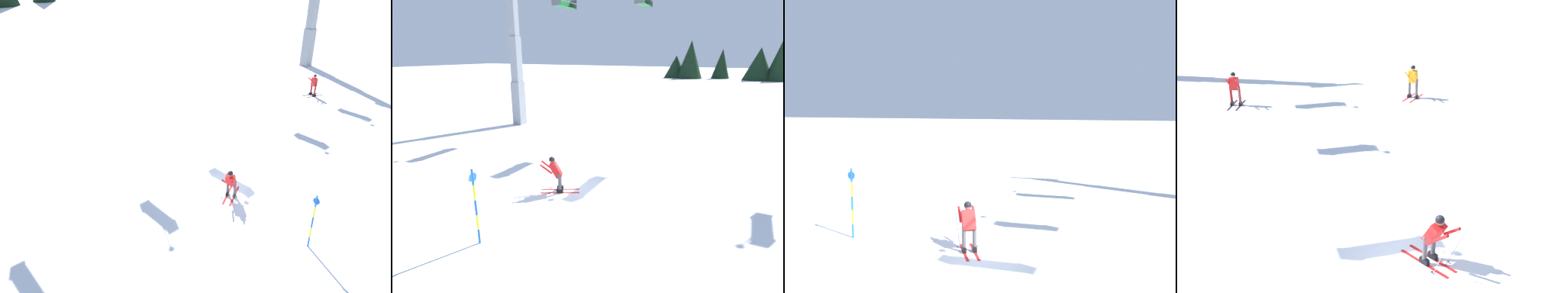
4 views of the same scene
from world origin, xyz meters
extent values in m
plane|color=white|center=(0.00, 0.00, 0.00)|extent=(260.00, 260.00, 0.00)
cube|color=red|center=(-0.22, -0.74, 0.01)|extent=(1.49, 0.85, 0.01)
cube|color=black|center=(-0.22, -0.74, 0.09)|extent=(0.30, 0.23, 0.16)
cylinder|color=#4C4C51|center=(-0.22, -0.74, 0.52)|extent=(0.13, 0.13, 0.69)
cube|color=red|center=(-0.38, -0.45, 0.01)|extent=(1.49, 0.85, 0.01)
cube|color=black|center=(-0.38, -0.45, 0.09)|extent=(0.30, 0.23, 0.16)
cylinder|color=#4C4C51|center=(-0.38, -0.45, 0.52)|extent=(0.13, 0.13, 0.69)
cube|color=red|center=(-0.43, -0.67, 0.98)|extent=(0.67, 0.62, 0.69)
sphere|color=#997051|center=(-0.57, -0.74, 1.39)|extent=(0.23, 0.23, 0.23)
sphere|color=black|center=(-0.57, -0.74, 1.43)|extent=(0.25, 0.25, 0.25)
cylinder|color=red|center=(-0.66, -1.05, 1.09)|extent=(0.49, 0.32, 0.45)
cylinder|color=gray|center=(-0.68, -1.11, 0.46)|extent=(0.37, 0.34, 1.20)
cylinder|color=black|center=(-0.51, -1.07, 0.05)|extent=(0.07, 0.07, 0.01)
cylinder|color=red|center=(-0.88, -0.64, 1.09)|extent=(0.49, 0.32, 0.45)
cylinder|color=gray|center=(-0.94, -0.63, 0.46)|extent=(0.48, 0.13, 1.20)
cylinder|color=black|center=(-0.81, -0.50, 0.05)|extent=(0.07, 0.07, 0.01)
cube|color=gray|center=(20.33, 9.08, 1.72)|extent=(0.83, 0.83, 3.44)
cube|color=gray|center=(20.33, 9.08, 5.16)|extent=(0.69, 0.69, 3.44)
cylinder|color=blue|center=(-0.50, -4.94, 0.24)|extent=(0.07, 0.07, 0.49)
cylinder|color=yellow|center=(-0.50, -4.94, 0.73)|extent=(0.07, 0.07, 0.49)
cylinder|color=blue|center=(-0.50, -4.94, 1.22)|extent=(0.07, 0.07, 0.49)
cylinder|color=yellow|center=(-0.50, -4.94, 1.71)|extent=(0.07, 0.07, 0.49)
cylinder|color=blue|center=(-0.50, -4.94, 2.20)|extent=(0.07, 0.07, 0.49)
cylinder|color=blue|center=(-0.48, -4.94, 2.19)|extent=(0.02, 0.28, 0.28)
cube|color=black|center=(13.83, 3.96, 0.01)|extent=(1.55, 0.57, 0.01)
cube|color=black|center=(13.83, 3.96, 0.09)|extent=(0.30, 0.19, 0.16)
cylinder|color=maroon|center=(13.83, 3.96, 0.57)|extent=(0.13, 0.13, 0.81)
cube|color=black|center=(13.96, 4.36, 0.01)|extent=(1.55, 0.57, 0.01)
cube|color=black|center=(13.96, 4.36, 0.09)|extent=(0.30, 0.19, 0.16)
cylinder|color=maroon|center=(13.96, 4.36, 0.57)|extent=(0.13, 0.13, 0.81)
cube|color=red|center=(13.89, 4.16, 1.11)|extent=(0.38, 0.48, 0.60)
sphere|color=beige|center=(13.89, 4.16, 1.53)|extent=(0.22, 0.22, 0.22)
sphere|color=black|center=(13.89, 4.16, 1.57)|extent=(0.23, 0.23, 0.23)
cylinder|color=red|center=(13.62, 4.01, 1.25)|extent=(0.49, 0.23, 0.43)
cylinder|color=gray|center=(13.57, 3.97, 0.55)|extent=(0.40, 0.04, 1.15)
cylinder|color=black|center=(13.72, 3.88, 0.05)|extent=(0.07, 0.07, 0.01)
cylinder|color=red|center=(13.76, 4.45, 1.25)|extent=(0.49, 0.23, 0.43)
cylinder|color=gray|center=(13.73, 4.50, 0.55)|extent=(0.35, 0.23, 1.15)
cylinder|color=black|center=(13.91, 4.49, 0.05)|extent=(0.07, 0.07, 0.01)
camera|label=1|loc=(-11.25, -10.28, 10.61)|focal=34.77mm
camera|label=2|loc=(6.28, -10.86, 5.62)|focal=28.59mm
camera|label=3|loc=(12.24, 3.76, 4.57)|focal=40.04mm
camera|label=4|loc=(-10.56, 3.62, 8.22)|focal=46.36mm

